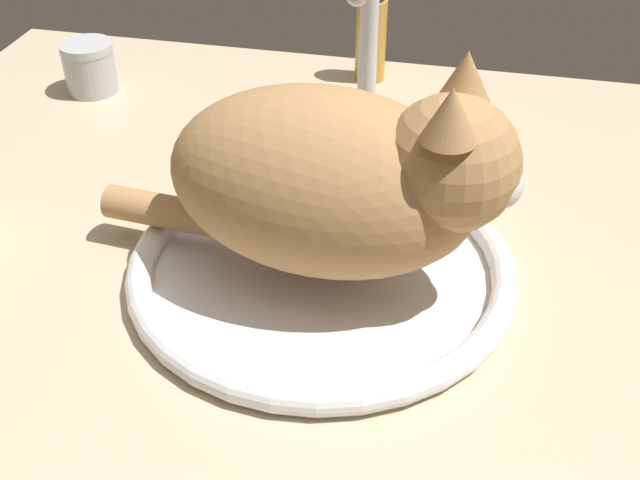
# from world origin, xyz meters

# --- Properties ---
(countertop) EXTENTS (1.12, 0.82, 0.03)m
(countertop) POSITION_xyz_m (0.00, 0.00, 0.01)
(countertop) COLOR #CCB793
(countertop) RESTS_ON ground
(sink_basin) EXTENTS (0.35, 0.35, 0.02)m
(sink_basin) POSITION_xyz_m (-0.00, -0.08, 0.04)
(sink_basin) COLOR white
(sink_basin) RESTS_ON countertop
(faucet) EXTENTS (0.18, 0.11, 0.22)m
(faucet) POSITION_xyz_m (-0.00, 0.14, 0.12)
(faucet) COLOR silver
(faucet) RESTS_ON countertop
(cat) EXTENTS (0.38, 0.19, 0.20)m
(cat) POSITION_xyz_m (0.02, -0.08, 0.14)
(cat) COLOR tan
(cat) RESTS_ON sink_basin
(metal_jar) EXTENTS (0.07, 0.07, 0.06)m
(metal_jar) POSITION_xyz_m (-0.37, 0.23, 0.06)
(metal_jar) COLOR #B2B5BA
(metal_jar) RESTS_ON countertop
(amber_bottle) EXTENTS (0.04, 0.04, 0.13)m
(amber_bottle) POSITION_xyz_m (-0.03, 0.35, 0.09)
(amber_bottle) COLOR gold
(amber_bottle) RESTS_ON countertop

